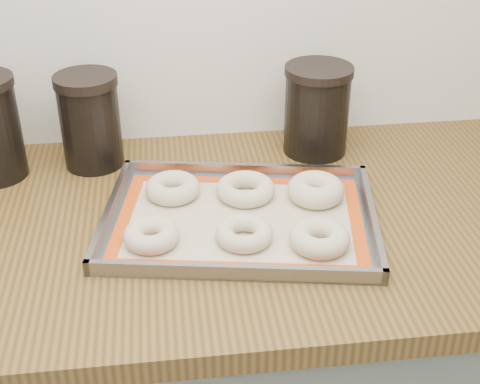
{
  "coord_description": "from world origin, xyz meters",
  "views": [
    {
      "loc": [
        0.03,
        0.69,
        1.53
      ],
      "look_at": [
        0.15,
        1.65,
        0.96
      ],
      "focal_mm": 50.0,
      "sensor_mm": 36.0,
      "label": 1
    }
  ],
  "objects": [
    {
      "name": "bagel_front_left",
      "position": [
        0.0,
        1.6,
        0.92
      ],
      "size": [
        0.11,
        0.11,
        0.03
      ],
      "primitive_type": "torus",
      "rotation": [
        0.0,
        0.0,
        -0.31
      ],
      "color": "beige",
      "rests_on": "baking_mat"
    },
    {
      "name": "bagel_front_right",
      "position": [
        0.27,
        1.55,
        0.92
      ],
      "size": [
        0.12,
        0.12,
        0.03
      ],
      "primitive_type": "torus",
      "rotation": [
        0.0,
        0.0,
        -0.24
      ],
      "color": "beige",
      "rests_on": "baking_mat"
    },
    {
      "name": "baking_tray",
      "position": [
        0.15,
        1.65,
        0.91
      ],
      "size": [
        0.51,
        0.41,
        0.03
      ],
      "rotation": [
        0.0,
        0.0,
        -0.18
      ],
      "color": "gray",
      "rests_on": "countertop"
    },
    {
      "name": "bagel_back_right",
      "position": [
        0.3,
        1.7,
        0.92
      ],
      "size": [
        0.11,
        0.11,
        0.04
      ],
      "primitive_type": "torus",
      "rotation": [
        0.0,
        0.0,
        0.11
      ],
      "color": "beige",
      "rests_on": "baking_mat"
    },
    {
      "name": "canister_right",
      "position": [
        0.34,
        1.9,
        0.99
      ],
      "size": [
        0.13,
        0.13,
        0.18
      ],
      "color": "black",
      "rests_on": "countertop"
    },
    {
      "name": "canister_mid",
      "position": [
        -0.11,
        1.9,
        0.99
      ],
      "size": [
        0.12,
        0.12,
        0.19
      ],
      "color": "black",
      "rests_on": "countertop"
    },
    {
      "name": "bagel_front_mid",
      "position": [
        0.15,
        1.58,
        0.92
      ],
      "size": [
        0.1,
        0.1,
        0.03
      ],
      "primitive_type": "torus",
      "rotation": [
        0.0,
        0.0,
        -0.12
      ],
      "color": "beige",
      "rests_on": "baking_mat"
    },
    {
      "name": "countertop",
      "position": [
        0.0,
        1.68,
        0.88
      ],
      "size": [
        3.06,
        0.68,
        0.04
      ],
      "primitive_type": "cube",
      "color": "brown",
      "rests_on": "cabinet"
    },
    {
      "name": "baking_mat",
      "position": [
        0.15,
        1.65,
        0.9
      ],
      "size": [
        0.46,
        0.36,
        0.0
      ],
      "rotation": [
        0.0,
        0.0,
        -0.18
      ],
      "color": "#C6B793",
      "rests_on": "baking_tray"
    },
    {
      "name": "bagel_back_mid",
      "position": [
        0.17,
        1.72,
        0.92
      ],
      "size": [
        0.11,
        0.11,
        0.03
      ],
      "primitive_type": "torus",
      "rotation": [
        0.0,
        0.0,
        -0.07
      ],
      "color": "beige",
      "rests_on": "baking_mat"
    },
    {
      "name": "bagel_back_left",
      "position": [
        0.04,
        1.74,
        0.92
      ],
      "size": [
        0.1,
        0.1,
        0.03
      ],
      "primitive_type": "torus",
      "rotation": [
        0.0,
        0.0,
        0.01
      ],
      "color": "beige",
      "rests_on": "baking_mat"
    }
  ]
}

